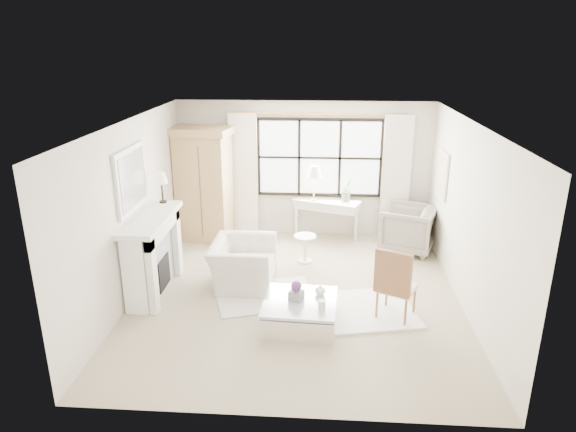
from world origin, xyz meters
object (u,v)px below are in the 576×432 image
Objects in this scene: armoire at (204,184)px; club_armchair at (243,263)px; console_table at (326,219)px; coffee_table at (300,313)px.

armoire is 2.36m from club_armchair.
console_table is 1.22× the size of club_armchair.
console_table is at bearing -30.78° from club_armchair.
coffee_table is (-0.37, -3.37, -0.22)m from console_table.
console_table is 2.55m from club_armchair.
club_armchair is (-1.35, -2.16, -0.03)m from console_table.
armoire is at bearing -155.77° from console_table.
club_armchair is 1.07× the size of coffee_table.
armoire is at bearing 125.79° from coffee_table.
armoire reaches higher than coffee_table.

